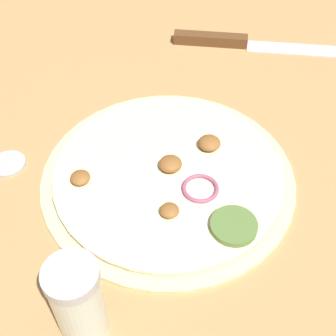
# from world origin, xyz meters

# --- Properties ---
(ground_plane) EXTENTS (3.00, 3.00, 0.00)m
(ground_plane) POSITION_xyz_m (0.00, 0.00, 0.00)
(ground_plane) COLOR tan
(pizza) EXTENTS (0.32, 0.32, 0.03)m
(pizza) POSITION_xyz_m (-0.00, -0.00, 0.01)
(pizza) COLOR beige
(pizza) RESTS_ON ground_plane
(knife) EXTENTS (0.14, 0.31, 0.02)m
(knife) POSITION_xyz_m (0.32, 0.04, 0.01)
(knife) COLOR silver
(knife) RESTS_ON ground_plane
(spice_jar) EXTENTS (0.05, 0.05, 0.11)m
(spice_jar) POSITION_xyz_m (-0.21, -0.02, 0.05)
(spice_jar) COLOR silver
(spice_jar) RESTS_ON ground_plane
(loose_cap) EXTENTS (0.05, 0.05, 0.01)m
(loose_cap) POSITION_xyz_m (-0.07, 0.20, 0.00)
(loose_cap) COLOR #B2B2B7
(loose_cap) RESTS_ON ground_plane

